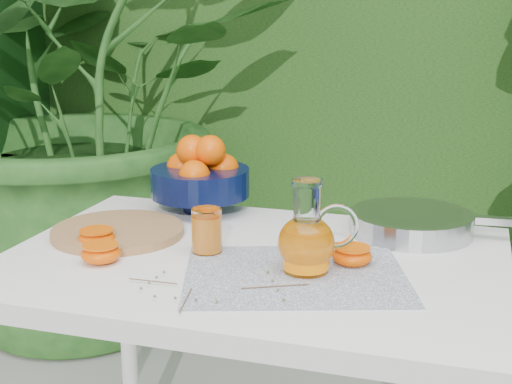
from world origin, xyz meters
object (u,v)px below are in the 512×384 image
(white_table, at_px, (253,294))
(cutting_board, at_px, (118,232))
(juice_pitcher, at_px, (307,240))
(saute_pan, at_px, (413,222))
(fruit_bowl, at_px, (200,176))

(white_table, distance_m, cutting_board, 0.34)
(juice_pitcher, bearing_deg, saute_pan, 60.63)
(fruit_bowl, relative_size, juice_pitcher, 1.55)
(cutting_board, height_order, fruit_bowl, fruit_bowl)
(fruit_bowl, xyz_separation_m, saute_pan, (0.52, -0.04, -0.06))
(cutting_board, xyz_separation_m, juice_pitcher, (0.45, -0.10, 0.06))
(white_table, relative_size, juice_pitcher, 5.62)
(white_table, height_order, saute_pan, saute_pan)
(white_table, bearing_deg, juice_pitcher, -24.20)
(cutting_board, bearing_deg, juice_pitcher, -12.44)
(white_table, distance_m, fruit_bowl, 0.40)
(cutting_board, distance_m, juice_pitcher, 0.46)
(juice_pitcher, bearing_deg, cutting_board, 167.56)
(white_table, height_order, cutting_board, cutting_board)
(fruit_bowl, relative_size, saute_pan, 0.57)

